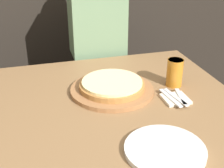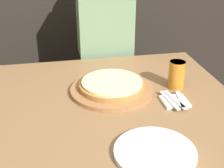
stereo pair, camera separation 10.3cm
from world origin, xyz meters
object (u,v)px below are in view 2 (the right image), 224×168
object	(u,v)px
dinner_knife	(175,100)
fork	(169,100)
spoon	(180,99)
diner_person	(105,61)
dinner_plate	(155,152)
pizza_on_board	(112,87)
beer_glass	(177,74)

from	to	relation	value
dinner_knife	fork	bearing A→B (deg)	180.00
spoon	diner_person	size ratio (longest dim) A/B	0.12
dinner_plate	dinner_knife	size ratio (longest dim) A/B	1.61
pizza_on_board	beer_glass	size ratio (longest dim) A/B	2.90
dinner_knife	diner_person	bearing A→B (deg)	104.18
dinner_plate	dinner_knife	bearing A→B (deg)	58.61
pizza_on_board	fork	size ratio (longest dim) A/B	2.22
diner_person	fork	bearing A→B (deg)	-77.69
dinner_plate	spoon	xyz separation A→B (m)	(0.22, 0.32, 0.01)
dinner_plate	fork	bearing A→B (deg)	61.98
beer_glass	spoon	bearing A→B (deg)	-102.99
fork	spoon	size ratio (longest dim) A/B	1.18
pizza_on_board	fork	xyz separation A→B (m)	(0.23, -0.15, -0.01)
fork	pizza_on_board	bearing A→B (deg)	145.90
pizza_on_board	beer_glass	xyz separation A→B (m)	(0.31, -0.01, 0.05)
spoon	dinner_knife	bearing A→B (deg)	180.00
beer_glass	fork	distance (m)	0.17
fork	diner_person	bearing A→B (deg)	102.31
pizza_on_board	beer_glass	world-z (taller)	beer_glass
beer_glass	dinner_plate	xyz separation A→B (m)	(-0.25, -0.46, -0.06)
fork	diner_person	distance (m)	0.75
dinner_knife	spoon	bearing A→B (deg)	0.00
pizza_on_board	fork	distance (m)	0.27
spoon	fork	bearing A→B (deg)	180.00
spoon	diner_person	bearing A→B (deg)	106.03
pizza_on_board	diner_person	distance (m)	0.58
diner_person	dinner_knife	bearing A→B (deg)	-75.82
fork	beer_glass	bearing A→B (deg)	59.30
fork	dinner_knife	world-z (taller)	same
dinner_knife	spoon	size ratio (longest dim) A/B	1.18
beer_glass	dinner_plate	distance (m)	0.53
dinner_plate	spoon	bearing A→B (deg)	55.46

